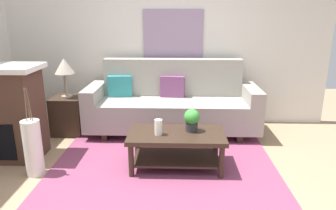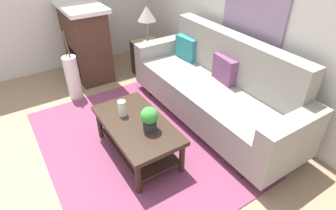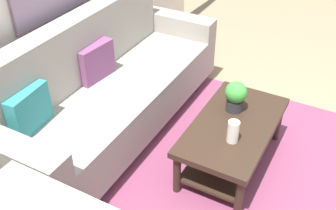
% 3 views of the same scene
% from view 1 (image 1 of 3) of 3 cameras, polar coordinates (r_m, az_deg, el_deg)
% --- Properties ---
extents(ground_plane, '(9.06, 9.06, 0.00)m').
position_cam_1_polar(ground_plane, '(3.36, -1.15, -14.62)').
color(ground_plane, '#9E7F60').
extents(wall_back, '(5.06, 0.10, 2.70)m').
position_cam_1_polar(wall_back, '(4.99, 0.04, 12.01)').
color(wall_back, silver).
rests_on(wall_back, ground_plane).
extents(area_rug, '(2.62, 2.03, 0.01)m').
position_cam_1_polar(area_rug, '(3.79, -0.75, -10.66)').
color(area_rug, '#843D5B').
rests_on(area_rug, ground_plane).
extents(couch, '(2.50, 0.84, 1.08)m').
position_cam_1_polar(couch, '(4.63, 0.80, 0.08)').
color(couch, gray).
rests_on(couch, ground_plane).
extents(throw_pillow_teal, '(0.37, 0.15, 0.32)m').
position_cam_1_polar(throw_pillow_teal, '(4.76, -8.80, 3.45)').
color(throw_pillow_teal, teal).
rests_on(throw_pillow_teal, couch).
extents(throw_pillow_plum, '(0.37, 0.16, 0.32)m').
position_cam_1_polar(throw_pillow_plum, '(4.68, 0.84, 3.42)').
color(throw_pillow_plum, '#7A4270').
rests_on(throw_pillow_plum, couch).
extents(coffee_table, '(1.10, 0.60, 0.43)m').
position_cam_1_polar(coffee_table, '(3.59, 1.55, -6.85)').
color(coffee_table, '#332319').
rests_on(coffee_table, ground_plane).
extents(tabletop_vase, '(0.09, 0.09, 0.18)m').
position_cam_1_polar(tabletop_vase, '(3.46, -1.79, -4.10)').
color(tabletop_vase, white).
rests_on(tabletop_vase, coffee_table).
extents(potted_plant_tabletop, '(0.18, 0.18, 0.26)m').
position_cam_1_polar(potted_plant_tabletop, '(3.56, 4.39, -2.65)').
color(potted_plant_tabletop, '#2D2D33').
rests_on(potted_plant_tabletop, coffee_table).
extents(side_table, '(0.44, 0.44, 0.56)m').
position_cam_1_polar(side_table, '(4.86, -17.79, -1.78)').
color(side_table, '#332319').
rests_on(side_table, ground_plane).
extents(table_lamp, '(0.28, 0.28, 0.57)m').
position_cam_1_polar(table_lamp, '(4.70, -18.54, 6.53)').
color(table_lamp, gray).
rests_on(table_lamp, side_table).
extents(fireplace, '(1.02, 0.58, 1.16)m').
position_cam_1_polar(fireplace, '(4.26, -28.36, -1.19)').
color(fireplace, '#472D23').
rests_on(fireplace, ground_plane).
extents(floor_vase, '(0.20, 0.20, 0.63)m').
position_cam_1_polar(floor_vase, '(3.74, -23.58, -7.27)').
color(floor_vase, white).
rests_on(floor_vase, ground_plane).
extents(floor_vase_branch_a, '(0.03, 0.03, 0.36)m').
position_cam_1_polar(floor_vase_branch_a, '(3.57, -24.18, 0.05)').
color(floor_vase_branch_a, brown).
rests_on(floor_vase_branch_a, floor_vase).
extents(floor_vase_branch_b, '(0.03, 0.03, 0.36)m').
position_cam_1_polar(floor_vase_branch_b, '(3.60, -24.49, 0.13)').
color(floor_vase_branch_b, brown).
rests_on(floor_vase_branch_b, floor_vase).
extents(floor_vase_branch_c, '(0.03, 0.01, 0.36)m').
position_cam_1_polar(floor_vase_branch_c, '(3.57, -24.73, -0.02)').
color(floor_vase_branch_c, brown).
rests_on(floor_vase_branch_c, floor_vase).
extents(framed_painting, '(0.92, 0.03, 0.77)m').
position_cam_1_polar(framed_painting, '(4.91, 0.95, 12.79)').
color(framed_painting, gray).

